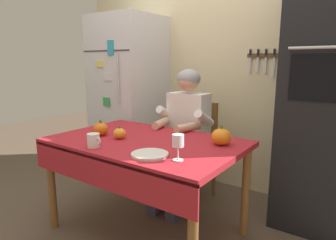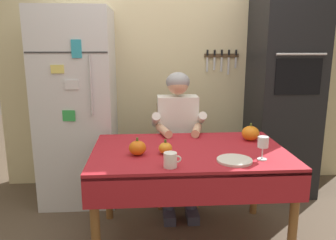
# 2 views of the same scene
# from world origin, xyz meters

# --- Properties ---
(back_wall_assembly) EXTENTS (3.70, 0.13, 2.60)m
(back_wall_assembly) POSITION_xyz_m (0.05, 1.35, 1.30)
(back_wall_assembly) COLOR beige
(back_wall_assembly) RESTS_ON ground
(refrigerator) EXTENTS (0.68, 0.71, 1.80)m
(refrigerator) POSITION_xyz_m (-0.95, 0.96, 0.90)
(refrigerator) COLOR silver
(refrigerator) RESTS_ON ground
(wall_oven) EXTENTS (0.60, 0.64, 2.10)m
(wall_oven) POSITION_xyz_m (1.05, 1.00, 1.05)
(wall_oven) COLOR black
(wall_oven) RESTS_ON ground
(dining_table) EXTENTS (1.40, 0.90, 0.74)m
(dining_table) POSITION_xyz_m (0.00, 0.08, 0.66)
(dining_table) COLOR brown
(dining_table) RESTS_ON ground
(chair_behind_person) EXTENTS (0.40, 0.40, 0.93)m
(chair_behind_person) POSITION_xyz_m (-0.02, 0.87, 0.51)
(chair_behind_person) COLOR brown
(chair_behind_person) RESTS_ON ground
(seated_person) EXTENTS (0.47, 0.55, 1.25)m
(seated_person) POSITION_xyz_m (-0.02, 0.68, 0.74)
(seated_person) COLOR #38384C
(seated_person) RESTS_ON ground
(coffee_mug) EXTENTS (0.11, 0.08, 0.09)m
(coffee_mug) POSITION_xyz_m (-0.16, -0.25, 0.79)
(coffee_mug) COLOR white
(coffee_mug) RESTS_ON dining_table
(wine_glass) EXTENTS (0.07, 0.07, 0.16)m
(wine_glass) POSITION_xyz_m (0.45, -0.15, 0.85)
(wine_glass) COLOR white
(wine_glass) RESTS_ON dining_table
(pumpkin_large) EXTENTS (0.14, 0.14, 0.14)m
(pumpkin_large) POSITION_xyz_m (0.51, 0.30, 0.80)
(pumpkin_large) COLOR orange
(pumpkin_large) RESTS_ON dining_table
(pumpkin_medium) EXTENTS (0.10, 0.10, 0.10)m
(pumpkin_medium) POSITION_xyz_m (-0.18, 0.01, 0.78)
(pumpkin_medium) COLOR orange
(pumpkin_medium) RESTS_ON dining_table
(pumpkin_small) EXTENTS (0.12, 0.12, 0.12)m
(pumpkin_small) POSITION_xyz_m (-0.37, -0.00, 0.79)
(pumpkin_small) COLOR orange
(pumpkin_small) RESTS_ON dining_table
(serving_tray) EXTENTS (0.23, 0.23, 0.02)m
(serving_tray) POSITION_xyz_m (0.26, -0.18, 0.75)
(serving_tray) COLOR silver
(serving_tray) RESTS_ON dining_table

